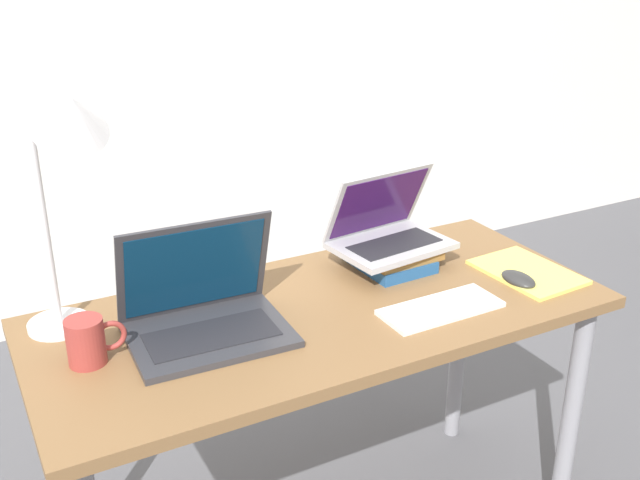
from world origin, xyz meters
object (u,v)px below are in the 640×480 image
object	(u,v)px
laptop_left	(204,312)
mug	(88,341)
notepad	(527,272)
desk_lamp	(68,144)
book_stack	(391,255)
wireless_keyboard	(441,308)
mouse	(518,279)
laptop_on_books	(387,231)

from	to	relation	value
laptop_left	mug	xyz separation A→B (m)	(-0.26, -0.00, -0.00)
notepad	desk_lamp	world-z (taller)	desk_lamp
book_stack	desk_lamp	xyz separation A→B (m)	(-0.79, 0.04, 0.41)
wireless_keyboard	mouse	bearing A→B (deg)	5.06
laptop_left	wireless_keyboard	size ratio (longest dim) A/B	1.20
notepad	mug	world-z (taller)	mug
wireless_keyboard	laptop_left	bearing A→B (deg)	162.70
book_stack	notepad	xyz separation A→B (m)	(0.29, -0.22, -0.02)
book_stack	wireless_keyboard	distance (m)	0.28
mouse	mug	xyz separation A→B (m)	(-1.06, 0.14, 0.04)
mouse	notepad	distance (m)	0.08
laptop_left	mouse	world-z (taller)	laptop_left
wireless_keyboard	desk_lamp	xyz separation A→B (m)	(-0.76, 0.31, 0.43)
mouse	desk_lamp	world-z (taller)	desk_lamp
laptop_on_books	mouse	xyz separation A→B (m)	(0.23, -0.26, -0.08)
mug	wireless_keyboard	bearing A→B (deg)	-11.54
laptop_left	mouse	size ratio (longest dim) A/B	3.40
book_stack	mug	world-z (taller)	mug
book_stack	mug	xyz separation A→B (m)	(-0.83, -0.12, 0.02)
book_stack	desk_lamp	bearing A→B (deg)	177.30
desk_lamp	book_stack	bearing A→B (deg)	-2.70
notepad	wireless_keyboard	bearing A→B (deg)	-169.59
desk_lamp	laptop_on_books	bearing A→B (deg)	-2.07
notepad	mug	bearing A→B (deg)	174.81
mug	desk_lamp	distance (m)	0.41
book_stack	laptop_on_books	bearing A→B (deg)	132.95
desk_lamp	laptop_left	bearing A→B (deg)	-33.82
book_stack	desk_lamp	distance (m)	0.89
wireless_keyboard	notepad	xyz separation A→B (m)	(0.33, 0.06, -0.00)
mouse	laptop_left	bearing A→B (deg)	169.81
notepad	desk_lamp	size ratio (longest dim) A/B	0.48
book_stack	laptop_left	bearing A→B (deg)	-168.99
laptop_on_books	notepad	world-z (taller)	laptop_on_books
laptop_on_books	notepad	distance (m)	0.39
mouse	desk_lamp	size ratio (longest dim) A/B	0.18
wireless_keyboard	mug	world-z (taller)	mug
mug	laptop_on_books	bearing A→B (deg)	8.61
laptop_left	desk_lamp	size ratio (longest dim) A/B	0.62
book_stack	desk_lamp	world-z (taller)	desk_lamp
notepad	laptop_left	bearing A→B (deg)	172.97
wireless_keyboard	mouse	size ratio (longest dim) A/B	2.84
laptop_left	wireless_keyboard	bearing A→B (deg)	-17.30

